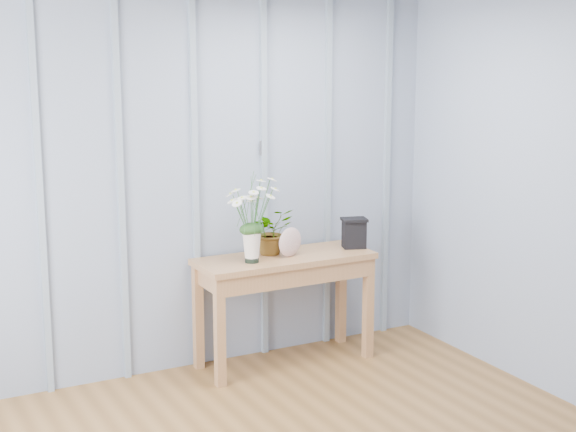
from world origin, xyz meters
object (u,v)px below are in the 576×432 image
sideboard (285,272)px  daisy_vase (251,209)px  felt_disc_vessel (290,242)px  carved_box (354,233)px

sideboard → daisy_vase: bearing=-168.5°
sideboard → felt_disc_vessel: bearing=-57.5°
sideboard → felt_disc_vessel: 0.22m
sideboard → felt_disc_vessel: size_ratio=6.07×
sideboard → daisy_vase: daisy_vase is taller
sideboard → carved_box: bearing=-2.5°
daisy_vase → felt_disc_vessel: (0.29, 0.02, -0.26)m
sideboard → carved_box: carved_box is taller
sideboard → daisy_vase: 0.54m
daisy_vase → carved_box: bearing=2.2°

